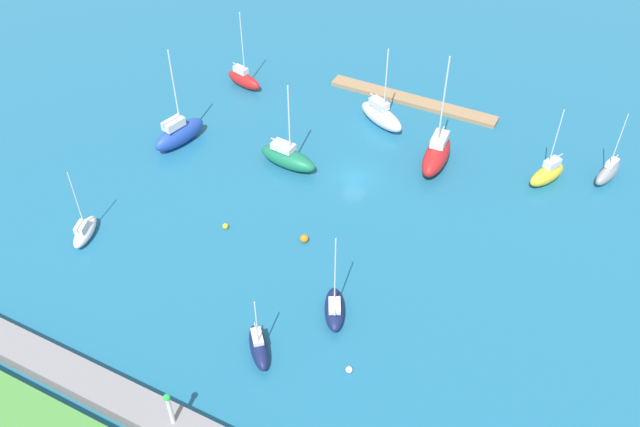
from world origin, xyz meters
TOP-DOWN VIEW (x-y plane):
  - water at (0.00, 0.00)m, footprint 160.00×160.00m
  - pier_dock at (-0.19, -17.88)m, footprint 22.94×2.22m
  - breakwater at (0.00, 35.88)m, footprint 58.97×2.98m
  - harbor_beacon at (-0.77, 35.88)m, footprint 0.56×0.56m
  - sailboat_red_far_south at (-7.52, -6.48)m, footprint 3.18×7.97m
  - sailboat_navy_lone_north at (-6.85, 19.34)m, footprint 3.95×5.41m
  - sailboat_white_by_breakwater at (1.53, -11.26)m, footprint 7.44×5.12m
  - sailboat_yellow_west_end at (-19.88, -9.23)m, footprint 4.05×5.55m
  - sailboat_green_mid_basin at (7.95, 1.55)m, footprint 7.61×3.19m
  - sailboat_blue_lone_south at (21.89, 3.64)m, footprint 3.91×7.78m
  - sailboat_gray_off_beacon at (-25.98, -12.71)m, footprint 2.84×5.06m
  - sailboat_red_outer_mooring at (21.85, -11.15)m, footprint 5.97×2.96m
  - sailboat_navy_far_north at (-2.80, 26.24)m, footprint 4.40×4.73m
  - sailboat_white_center_basin at (20.94, 21.74)m, footprint 3.01×4.99m
  - mooring_buoy_yellow at (8.64, 13.99)m, footprint 0.63×0.63m
  - mooring_buoy_orange at (0.24, 11.96)m, footprint 0.87×0.87m
  - mooring_buoy_white at (-10.74, 24.42)m, footprint 0.62×0.62m

SIDE VIEW (x-z plane):
  - water at x=0.00m, z-range 0.00..0.00m
  - pier_dock at x=-0.19m, z-range 0.00..0.56m
  - mooring_buoy_white at x=-10.74m, z-range 0.00..0.62m
  - mooring_buoy_yellow at x=8.64m, z-range 0.00..0.63m
  - mooring_buoy_orange at x=0.24m, z-range 0.00..0.87m
  - breakwater at x=0.00m, z-range 0.00..1.50m
  - sailboat_white_center_basin at x=20.94m, z-range -3.36..5.10m
  - sailboat_navy_lone_north at x=-6.85m, z-range -3.97..5.74m
  - sailboat_navy_far_north at x=-2.80m, z-range -2.71..4.53m
  - sailboat_gray_off_beacon at x=-25.98m, z-range -3.50..5.68m
  - sailboat_red_outer_mooring at x=21.85m, z-range -4.31..6.65m
  - sailboat_yellow_west_end at x=-19.88m, z-range -3.77..6.19m
  - sailboat_green_mid_basin at x=7.95m, z-range -4.29..6.77m
  - sailboat_white_by_breakwater at x=1.53m, z-range -4.05..6.77m
  - sailboat_blue_lone_south at x=21.89m, z-range -4.75..7.80m
  - sailboat_red_far_south at x=-7.52m, z-range -5.69..8.87m
  - harbor_beacon at x=-0.77m, z-range 1.79..5.52m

